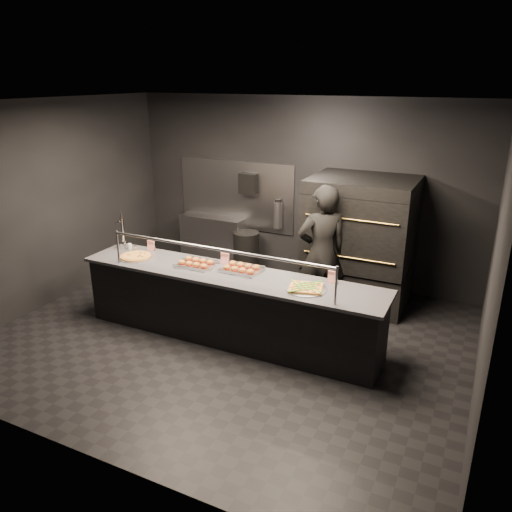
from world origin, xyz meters
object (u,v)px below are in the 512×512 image
object	(u,v)px
fire_extinguisher	(278,215)
trash_bin	(246,253)
slider_tray_b	(241,268)
worker	(322,253)
towel_dispenser	(249,183)
beer_tap	(123,237)
round_pizza	(136,256)
prep_shelf	(213,240)
service_counter	(229,306)
slider_tray_a	(196,263)
pizza_oven	(360,241)
square_pizza	(306,288)

from	to	relation	value
fire_extinguisher	trash_bin	world-z (taller)	fire_extinguisher
slider_tray_b	worker	world-z (taller)	worker
towel_dispenser	fire_extinguisher	world-z (taller)	towel_dispenser
beer_tap	round_pizza	distance (m)	0.49
prep_shelf	fire_extinguisher	world-z (taller)	fire_extinguisher
trash_bin	towel_dispenser	bearing A→B (deg)	105.46
service_counter	slider_tray_a	world-z (taller)	service_counter
pizza_oven	prep_shelf	xyz separation A→B (m)	(-2.80, 0.42, -0.52)
fire_extinguisher	slider_tray_b	size ratio (longest dim) A/B	0.91
service_counter	trash_bin	distance (m)	2.31
slider_tray_a	slider_tray_b	distance (m)	0.63
square_pizza	trash_bin	distance (m)	2.97
prep_shelf	towel_dispenser	bearing A→B (deg)	5.71
pizza_oven	fire_extinguisher	distance (m)	1.63
beer_tap	slider_tray_b	distance (m)	1.96
prep_shelf	fire_extinguisher	bearing A→B (deg)	3.66
prep_shelf	worker	bearing A→B (deg)	-26.02
slider_tray_b	worker	bearing A→B (deg)	51.92
slider_tray_a	square_pizza	size ratio (longest dim) A/B	1.19
service_counter	trash_bin	world-z (taller)	service_counter
towel_dispenser	trash_bin	distance (m)	1.20
prep_shelf	square_pizza	world-z (taller)	square_pizza
beer_tap	fire_extinguisher	bearing A→B (deg)	55.94
beer_tap	trash_bin	distance (m)	2.31
slider_tray_b	slider_tray_a	bearing A→B (deg)	-171.71
worker	trash_bin	bearing A→B (deg)	-68.33
pizza_oven	square_pizza	distance (m)	1.96
slider_tray_b	worker	size ratio (longest dim) A/B	0.29
fire_extinguisher	trash_bin	size ratio (longest dim) A/B	0.67
fire_extinguisher	slider_tray_b	xyz separation A→B (m)	(0.46, -2.25, -0.11)
towel_dispenser	slider_tray_b	world-z (taller)	towel_dispenser
slider_tray_b	trash_bin	size ratio (longest dim) A/B	0.74
slider_tray_b	prep_shelf	bearing A→B (deg)	128.27
fire_extinguisher	square_pizza	world-z (taller)	fire_extinguisher
slider_tray_a	slider_tray_b	size ratio (longest dim) A/B	1.04
service_counter	slider_tray_a	xyz separation A→B (m)	(-0.52, 0.06, 0.49)
towel_dispenser	beer_tap	size ratio (longest dim) A/B	0.60
fire_extinguisher	square_pizza	bearing A→B (deg)	-59.95
slider_tray_a	worker	bearing A→B (deg)	37.35
pizza_oven	square_pizza	bearing A→B (deg)	-93.80
service_counter	slider_tray_a	distance (m)	0.71
fire_extinguisher	round_pizza	world-z (taller)	fire_extinguisher
pizza_oven	towel_dispenser	distance (m)	2.23
pizza_oven	round_pizza	xyz separation A→B (m)	(-2.64, -1.94, -0.03)
fire_extinguisher	slider_tray_a	size ratio (longest dim) A/B	0.88
square_pizza	beer_tap	bearing A→B (deg)	175.01
service_counter	beer_tap	bearing A→B (deg)	173.81
round_pizza	trash_bin	distance (m)	2.34
pizza_oven	trash_bin	world-z (taller)	pizza_oven
slider_tray_b	worker	xyz separation A→B (m)	(0.76, 0.96, 0.01)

